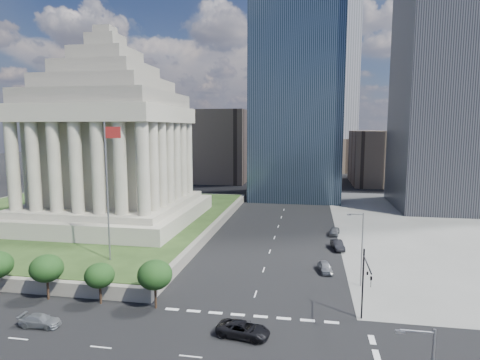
% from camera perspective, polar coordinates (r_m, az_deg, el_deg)
% --- Properties ---
extents(ground, '(500.00, 500.00, 0.00)m').
position_cam_1_polar(ground, '(130.23, 7.02, -1.95)').
color(ground, black).
rests_on(ground, ground).
extents(plaza_terrace, '(66.00, 70.00, 1.80)m').
position_cam_1_polar(plaza_terrace, '(95.92, -22.86, -5.30)').
color(plaza_terrace, slate).
rests_on(plaza_terrace, ground).
extents(plaza_lawn, '(64.00, 68.00, 0.10)m').
position_cam_1_polar(plaza_lawn, '(95.73, -22.89, -4.75)').
color(plaza_lawn, '#213415').
rests_on(plaza_lawn, plaza_terrace).
extents(war_memorial, '(34.00, 34.00, 39.00)m').
position_cam_1_polar(war_memorial, '(86.46, -18.09, 7.29)').
color(war_memorial, gray).
rests_on(war_memorial, plaza_lawn).
extents(flagpole, '(2.52, 0.24, 20.00)m').
position_cam_1_polar(flagpole, '(60.07, -18.26, -0.53)').
color(flagpole, slate).
rests_on(flagpole, plaza_lawn).
extents(midrise_glass, '(26.00, 26.00, 60.00)m').
position_cam_1_polar(midrise_glass, '(123.77, 8.06, 11.48)').
color(midrise_glass, black).
rests_on(midrise_glass, ground).
extents(highrise_ne, '(26.00, 28.00, 100.00)m').
position_cam_1_polar(highrise_ne, '(122.26, 28.46, 20.25)').
color(highrise_ne, black).
rests_on(highrise_ne, ground).
extents(building_filler_ne, '(20.00, 30.00, 20.00)m').
position_cam_1_polar(building_filler_ne, '(160.76, 19.14, 3.05)').
color(building_filler_ne, brown).
rests_on(building_filler_ne, ground).
extents(building_filler_nw, '(24.00, 30.00, 28.00)m').
position_cam_1_polar(building_filler_nw, '(162.67, -2.97, 4.91)').
color(building_filler_nw, brown).
rests_on(building_filler_nw, ground).
extents(traffic_signal_ne, '(0.30, 5.74, 8.00)m').
position_cam_1_polar(traffic_signal_ne, '(45.29, 17.40, -13.31)').
color(traffic_signal_ne, black).
rests_on(traffic_signal_ne, ground).
extents(street_lamp_north, '(2.13, 0.22, 10.00)m').
position_cam_1_polar(street_lamp_north, '(55.93, 16.80, -8.85)').
color(street_lamp_north, slate).
rests_on(street_lamp_north, ground).
extents(pickup_truck, '(3.32, 5.77, 1.52)m').
position_cam_1_polar(pickup_truck, '(43.29, 0.48, -20.49)').
color(pickup_truck, black).
rests_on(pickup_truck, ground).
extents(suv_grey, '(4.49, 1.97, 1.28)m').
position_cam_1_polar(suv_grey, '(50.00, -26.54, -17.45)').
color(suv_grey, slate).
rests_on(suv_grey, ground).
extents(parked_sedan_near, '(4.54, 2.45, 1.47)m').
position_cam_1_polar(parked_sedan_near, '(61.51, 12.01, -12.02)').
color(parked_sedan_near, gray).
rests_on(parked_sedan_near, ground).
extents(parked_sedan_mid, '(4.96, 2.44, 1.57)m').
position_cam_1_polar(parked_sedan_mid, '(72.65, 13.70, -8.99)').
color(parked_sedan_mid, black).
rests_on(parked_sedan_mid, ground).
extents(parked_sedan_far, '(2.47, 4.63, 1.50)m').
position_cam_1_polar(parked_sedan_far, '(82.03, 13.28, -7.11)').
color(parked_sedan_far, '#4D5054').
rests_on(parked_sedan_far, ground).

